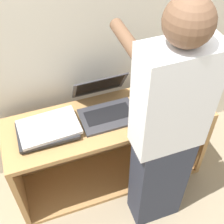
% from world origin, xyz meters
% --- Properties ---
extents(ground_plane, '(12.00, 12.00, 0.00)m').
position_xyz_m(ground_plane, '(0.00, 0.00, 0.00)').
color(ground_plane, gray).
extents(wall_back, '(8.00, 0.05, 2.40)m').
position_xyz_m(wall_back, '(0.00, 0.57, 1.20)').
color(wall_back, beige).
rests_on(wall_back, ground_plane).
extents(cart, '(1.44, 0.47, 0.70)m').
position_xyz_m(cart, '(0.00, 0.30, 0.35)').
color(cart, '#A87A47').
rests_on(cart, ground_plane).
extents(laptop_open, '(0.38, 0.38, 0.24)m').
position_xyz_m(laptop_open, '(0.00, 0.30, 0.75)').
color(laptop_open, '#333338').
rests_on(laptop_open, cart).
extents(laptop_stack_left, '(0.40, 0.27, 0.07)m').
position_xyz_m(laptop_stack_left, '(-0.41, 0.23, 0.74)').
color(laptop_stack_left, '#232326').
rests_on(laptop_stack_left, cart).
extents(laptop_stack_right, '(0.41, 0.28, 0.11)m').
position_xyz_m(laptop_stack_right, '(0.41, 0.23, 0.76)').
color(laptop_stack_right, '#B7B7BC').
rests_on(laptop_stack_right, cart).
extents(person, '(0.40, 0.53, 1.71)m').
position_xyz_m(person, '(0.21, -0.16, 0.87)').
color(person, '#2D3342').
rests_on(person, ground_plane).
extents(inventory_tag, '(0.06, 0.02, 0.01)m').
position_xyz_m(inventory_tag, '(0.41, 0.17, 0.82)').
color(inventory_tag, red).
rests_on(inventory_tag, laptop_stack_right).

